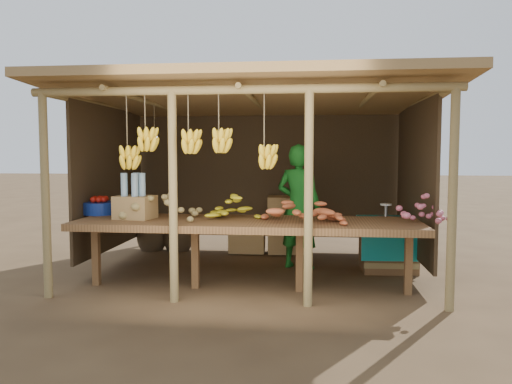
# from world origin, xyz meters

# --- Properties ---
(ground) EXTENTS (60.00, 60.00, 0.00)m
(ground) POSITION_xyz_m (0.00, 0.00, 0.00)
(ground) COLOR brown
(ground) RESTS_ON ground
(stall_structure) EXTENTS (4.70, 3.50, 2.43)m
(stall_structure) POSITION_xyz_m (-0.06, -0.01, 1.91)
(stall_structure) COLOR olive
(stall_structure) RESTS_ON ground
(counter) EXTENTS (3.90, 1.05, 0.80)m
(counter) POSITION_xyz_m (0.00, -0.95, 0.74)
(counter) COLOR brown
(counter) RESTS_ON ground
(potato_heap) EXTENTS (0.99, 0.69, 0.36)m
(potato_heap) POSITION_xyz_m (-0.96, -0.92, 0.98)
(potato_heap) COLOR #A18D53
(potato_heap) RESTS_ON counter
(sweet_potato_heap) EXTENTS (0.96, 0.65, 0.35)m
(sweet_potato_heap) POSITION_xyz_m (0.64, -1.00, 0.98)
(sweet_potato_heap) COLOR #B8582F
(sweet_potato_heap) RESTS_ON counter
(onion_heap) EXTENTS (0.71, 0.45, 0.35)m
(onion_heap) POSITION_xyz_m (1.90, -1.05, 0.98)
(onion_heap) COLOR #C76178
(onion_heap) RESTS_ON counter
(banana_pile) EXTENTS (0.60, 0.42, 0.35)m
(banana_pile) POSITION_xyz_m (-0.16, -0.80, 0.97)
(banana_pile) COLOR yellow
(banana_pile) RESTS_ON counter
(tomato_basin) EXTENTS (0.43, 0.43, 0.23)m
(tomato_basin) POSITION_xyz_m (-1.90, -0.57, 0.89)
(tomato_basin) COLOR navy
(tomato_basin) RESTS_ON counter
(bottle_box) EXTENTS (0.47, 0.39, 0.54)m
(bottle_box) POSITION_xyz_m (-1.31, -0.94, 1.00)
(bottle_box) COLOR #A17C48
(bottle_box) RESTS_ON counter
(vendor) EXTENTS (0.71, 0.59, 1.68)m
(vendor) POSITION_xyz_m (0.56, 0.20, 0.84)
(vendor) COLOR #17671D
(vendor) RESTS_ON ground
(tarp_crate) EXTENTS (0.80, 0.69, 0.92)m
(tarp_crate) POSITION_xyz_m (1.75, 0.18, 0.38)
(tarp_crate) COLOR brown
(tarp_crate) RESTS_ON ground
(carton_stack) EXTENTS (1.17, 0.46, 0.87)m
(carton_stack) POSITION_xyz_m (0.14, 1.14, 0.39)
(carton_stack) COLOR #A17C48
(carton_stack) RESTS_ON ground
(burlap_sacks) EXTENTS (0.91, 0.48, 0.65)m
(burlap_sacks) POSITION_xyz_m (-1.61, 1.20, 0.28)
(burlap_sacks) COLOR #41311E
(burlap_sacks) RESTS_ON ground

